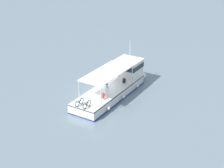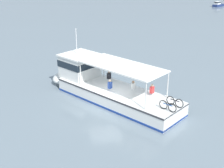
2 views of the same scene
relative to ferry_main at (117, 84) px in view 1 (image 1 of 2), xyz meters
name	(u,v)px [view 1 (image 1 of 2)]	position (x,y,z in m)	size (l,w,h in m)	color
ground_plane	(100,94)	(1.97, -0.21, -1.02)	(400.00, 400.00, 0.00)	slate
ferry_main	(117,84)	(0.00, 0.00, 0.00)	(12.18, 9.84, 5.32)	white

